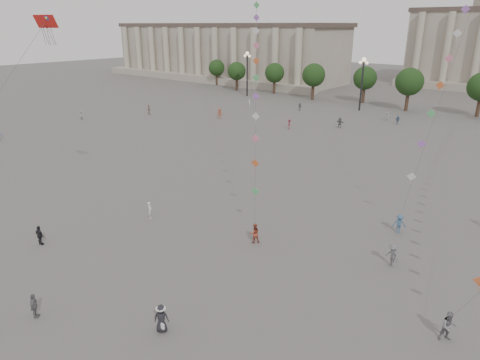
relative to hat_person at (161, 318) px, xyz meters
The scene contains 23 objects.
ground 6.19m from the hat_person, behind, with size 360.00×360.00×0.00m, color #4F4C4A.
hall_west 124.94m from the hat_person, 130.54° to the left, with size 84.00×26.22×17.20m.
tree_row 79.24m from the hat_person, 94.39° to the left, with size 137.12×5.12×8.00m.
lamp_post_far_west 87.59m from the hat_person, 125.76° to the left, with size 2.00×0.90×10.65m.
lamp_post_mid_west 74.22m from the hat_person, 106.54° to the left, with size 2.00×0.90×10.65m.
person_crowd_0 63.74m from the hat_person, 99.09° to the left, with size 0.92×0.38×1.58m, color #37577C.
person_crowd_1 63.79m from the hat_person, 152.99° to the left, with size 0.76×0.59×1.56m, color #B0B1AC.
person_crowd_2 59.85m from the hat_person, 129.23° to the left, with size 1.23×0.70×1.90m, color #993F29.
person_crowd_4 66.16m from the hat_person, 101.14° to the left, with size 1.50×0.48×1.62m, color silver.
person_crowd_6 17.26m from the hat_person, 64.23° to the left, with size 1.18×0.68×1.82m, color slate.
person_crowd_10 71.74m from the hat_person, 124.64° to the left, with size 0.60×0.39×1.65m, color silver.
person_crowd_12 56.57m from the hat_person, 107.25° to the left, with size 1.69×0.54×1.82m, color slate.
person_crowd_13 15.93m from the hat_person, 143.50° to the left, with size 0.58×0.38×1.60m, color silver.
person_crowd_16 69.79m from the hat_person, 115.88° to the left, with size 0.98×0.41×1.67m, color slate.
person_crowd_17 53.04m from the hat_person, 115.71° to the left, with size 1.02×0.59×1.58m, color maroon.
person_crowd_19 65.44m from the hat_person, 141.86° to the left, with size 1.12×0.47×1.91m, color gray.
tourist_3 8.04m from the hat_person, 149.10° to the right, with size 0.96×0.40×1.63m, color slate.
tourist_4 15.60m from the hat_person, behind, with size 0.97×0.41×1.66m, color black.
kite_flyer_0 12.22m from the hat_person, 101.92° to the left, with size 0.81×0.63×1.67m, color #993D29.
kite_flyer_1 22.02m from the hat_person, 74.48° to the left, with size 1.11×0.64×1.71m, color #375A7B.
kite_flyer_2 16.28m from the hat_person, 37.30° to the left, with size 0.89×0.69×1.82m, color slate.
hat_person is the anchor object (origin of this frame).
dragon_kite 25.57m from the hat_person, 164.19° to the left, with size 3.59×6.18×19.74m.
Camera 1 is at (22.63, -13.64, 16.85)m, focal length 32.00 mm.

